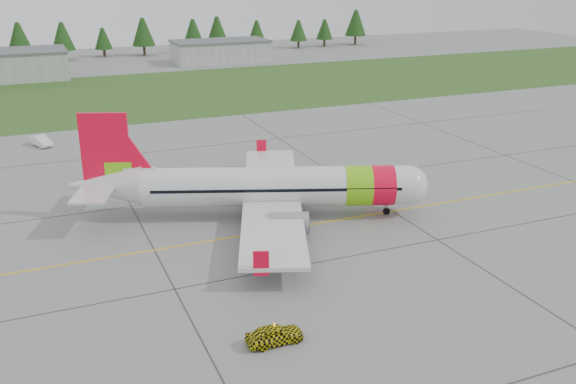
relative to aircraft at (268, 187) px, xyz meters
name	(u,v)px	position (x,y,z in m)	size (l,w,h in m)	color
ground	(343,258)	(2.49, -11.78, -3.15)	(320.00, 320.00, 0.00)	gray
aircraft	(268,187)	(0.00, 0.00, 0.00)	(34.58, 32.87, 10.92)	silver
follow_me_car	(274,318)	(-7.98, -21.97, -1.16)	(1.60, 1.36, 3.98)	yellow
service_van	(39,130)	(-20.16, 37.44, -0.88)	(1.58, 1.50, 4.54)	white
grass_strip	(153,93)	(2.49, 70.22, -3.14)	(320.00, 50.00, 0.03)	#30561E
taxi_guideline	(305,225)	(2.49, -3.78, -3.14)	(120.00, 0.25, 0.02)	gold
hangar_east	(220,52)	(27.49, 106.22, -0.55)	(24.00, 12.00, 5.20)	#A8A8A3
treeline	(110,39)	(2.49, 126.22, 1.85)	(160.00, 8.00, 10.00)	#1C3F14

